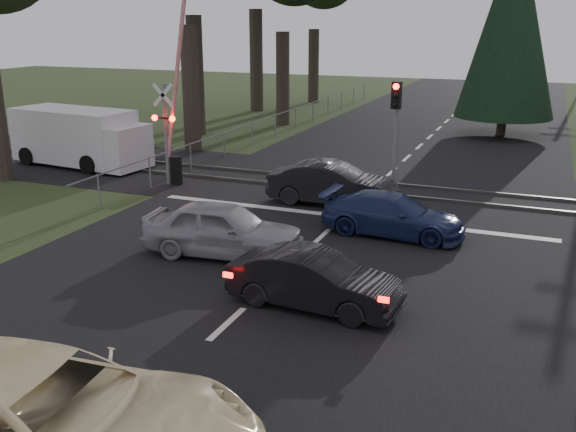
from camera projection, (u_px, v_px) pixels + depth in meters
The scene contains 16 objects.
ground at pixel (227, 324), 13.32m from camera, with size 120.00×120.00×0.00m, color #2E3C1B.
road at pixel (359, 202), 22.19m from camera, with size 14.00×100.00×0.01m, color black.
rail_corridor at pixel (373, 189), 23.97m from camera, with size 120.00×8.00×0.01m, color black.
stop_line at pixel (343, 216), 20.59m from camera, with size 13.00×0.35×0.00m, color silver.
rail_near at pixel (368, 193), 23.24m from camera, with size 120.00×0.12×0.10m, color #59544C.
rail_far at pixel (379, 183), 24.66m from camera, with size 120.00×0.12×0.10m, color #59544C.
crossing_signal at pixel (171, 131), 23.99m from camera, with size 1.62×0.38×6.96m.
traffic_signal_center at pixel (396, 120), 21.62m from camera, with size 0.32×0.48×4.10m.
conifer_tree at pixel (512, 21), 33.39m from camera, with size 5.20×5.20×11.00m.
fence_left at pixel (286, 132), 36.06m from camera, with size 0.10×36.00×1.20m, color slate, non-canonical shape.
cream_coupe at pixel (39, 423), 8.62m from camera, with size 2.85×6.19×1.72m, color #F5E4B0.
dark_hatchback at pixel (314, 281), 13.94m from camera, with size 1.32×3.79×1.25m, color black.
silver_car at pixel (223, 229), 17.02m from camera, with size 1.72×4.28×1.46m, color gray.
blue_sedan at pixel (393, 215), 18.69m from camera, with size 1.70×4.17×1.21m, color navy.
dark_car_far at pixel (333, 184), 21.75m from camera, with size 1.51×4.34×1.43m, color black.
white_van at pixel (82, 138), 27.42m from camera, with size 6.37×2.88×2.41m.
Camera 1 is at (5.68, -10.73, 6.06)m, focal length 40.00 mm.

